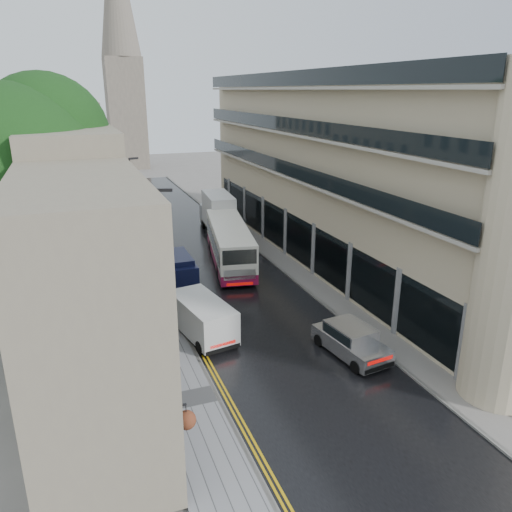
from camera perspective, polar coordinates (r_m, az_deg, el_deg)
road at (r=38.64m, az=-4.95°, el=-1.12°), size 9.00×85.00×0.02m
left_sidewalk at (r=37.60m, az=-13.57°, el=-2.07°), size 2.70×85.00×0.12m
right_sidewalk at (r=40.30m, az=2.45°, el=-0.16°), size 1.80×85.00×0.12m
old_shop_row at (r=38.26m, az=-20.11°, el=6.93°), size 4.50×56.00×12.00m
modern_block at (r=39.51m, az=10.11°, el=9.57°), size 8.00×40.00×14.00m
church_spire at (r=90.48m, az=-15.21°, el=22.37°), size 6.40×6.40×40.00m
tree_near at (r=28.42m, az=-25.99°, el=4.45°), size 10.56×10.56×13.89m
tree_far at (r=41.26m, az=-24.08°, el=7.55°), size 9.24×9.24×12.46m
cream_bus at (r=35.55m, az=-4.32°, el=-0.22°), size 4.61×11.58×3.08m
white_lorry at (r=45.18m, az=-5.31°, el=4.35°), size 2.86×7.56×3.88m
silver_hatchback at (r=24.62m, az=11.44°, el=-11.32°), size 2.47×4.60×1.64m
white_van at (r=25.77m, az=-6.46°, el=-8.94°), size 2.90×5.11×2.18m
navy_van at (r=32.89m, az=-9.90°, el=-2.61°), size 1.94×4.81×2.45m
pedestrian at (r=34.88m, az=-12.79°, el=-2.01°), size 0.72×0.57×1.74m
lamp_post_near at (r=28.42m, az=-10.77°, el=-0.18°), size 0.89×0.45×7.74m
lamp_post_far at (r=44.11m, az=-13.91°, el=6.02°), size 0.85×0.42×7.40m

